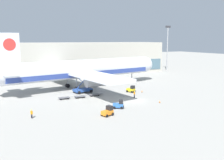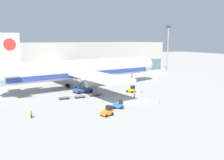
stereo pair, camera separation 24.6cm
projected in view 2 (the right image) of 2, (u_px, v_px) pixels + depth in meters
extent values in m
plane|color=#9E9B93|center=(136.00, 101.00, 62.75)|extent=(400.00, 400.00, 0.00)
cube|color=#BCB7A8|center=(65.00, 59.00, 106.90)|extent=(90.00, 18.00, 14.00)
cube|color=slate|center=(72.00, 69.00, 99.42)|extent=(88.20, 0.20, 4.90)
cylinder|color=#9EA0A5|center=(168.00, 49.00, 124.69)|extent=(0.50, 0.50, 21.06)
cube|color=#333338|center=(169.00, 27.00, 122.93)|extent=(2.80, 0.50, 1.00)
cylinder|color=silver|center=(84.00, 69.00, 78.78)|extent=(52.31, 12.57, 5.80)
cube|color=#2D428E|center=(84.00, 73.00, 78.99)|extent=(48.17, 11.91, 1.45)
sphere|color=silver|center=(145.00, 64.00, 93.45)|extent=(5.68, 5.68, 5.68)
cube|color=silver|center=(10.00, 48.00, 65.37)|extent=(5.21, 1.12, 8.00)
cylinder|color=red|center=(9.00, 45.00, 65.21)|extent=(3.24, 0.96, 3.20)
cube|color=silver|center=(7.00, 72.00, 65.79)|extent=(5.27, 13.36, 0.50)
cube|color=silver|center=(76.00, 72.00, 77.43)|extent=(14.22, 48.63, 0.90)
cylinder|color=#9EA0A5|center=(93.00, 82.00, 69.55)|extent=(4.53, 3.33, 2.80)
cylinder|color=#9EA0A5|center=(63.00, 74.00, 85.89)|extent=(4.53, 3.33, 2.80)
cylinder|color=#9EA0A5|center=(132.00, 75.00, 90.48)|extent=(0.36, 0.36, 4.00)
cylinder|color=black|center=(132.00, 80.00, 90.80)|extent=(1.41, 1.06, 1.30)
cylinder|color=#9EA0A5|center=(77.00, 82.00, 74.40)|extent=(0.36, 0.36, 4.00)
cylinder|color=black|center=(77.00, 89.00, 74.71)|extent=(1.41, 1.06, 1.30)
cylinder|color=#9EA0A5|center=(68.00, 79.00, 79.58)|extent=(0.36, 0.36, 4.00)
cylinder|color=black|center=(68.00, 86.00, 79.90)|extent=(1.41, 1.06, 1.30)
cube|color=#284C99|center=(83.00, 90.00, 72.49)|extent=(5.55, 3.66, 0.70)
cube|color=#B2B2B7|center=(83.00, 75.00, 71.80)|extent=(5.27, 3.47, 0.30)
cube|color=yellow|center=(82.00, 73.00, 71.71)|extent=(5.27, 3.47, 0.08)
cube|color=#284C99|center=(83.00, 82.00, 72.11)|extent=(4.25, 0.72, 4.07)
cube|color=#284C99|center=(83.00, 82.00, 72.11)|extent=(4.25, 0.72, 4.07)
cylinder|color=black|center=(86.00, 89.00, 74.86)|extent=(0.94, 0.47, 0.90)
cylinder|color=black|center=(91.00, 91.00, 72.43)|extent=(0.94, 0.47, 0.90)
cylinder|color=black|center=(74.00, 91.00, 72.66)|extent=(0.94, 0.47, 0.90)
cylinder|color=black|center=(79.00, 93.00, 70.23)|extent=(0.94, 0.47, 0.90)
cube|color=#2D66B7|center=(118.00, 105.00, 55.79)|extent=(2.69, 2.40, 0.80)
cube|color=black|center=(121.00, 102.00, 55.61)|extent=(1.42, 1.53, 0.90)
cube|color=black|center=(123.00, 107.00, 55.75)|extent=(0.80, 1.16, 0.24)
cylinder|color=black|center=(122.00, 106.00, 56.49)|extent=(0.64, 0.52, 0.60)
cylinder|color=black|center=(121.00, 108.00, 55.11)|extent=(0.64, 0.52, 0.60)
cylinder|color=black|center=(115.00, 106.00, 56.61)|extent=(0.64, 0.52, 0.60)
cylinder|color=black|center=(114.00, 108.00, 55.23)|extent=(0.64, 0.52, 0.60)
cube|color=orange|center=(107.00, 112.00, 50.26)|extent=(2.63, 2.08, 0.80)
cube|color=black|center=(109.00, 108.00, 50.59)|extent=(1.26, 1.47, 0.90)
cube|color=black|center=(111.00, 113.00, 51.19)|extent=(0.56, 1.24, 0.24)
cylinder|color=black|center=(107.00, 113.00, 51.38)|extent=(0.65, 0.42, 0.60)
cylinder|color=black|center=(112.00, 114.00, 50.42)|extent=(0.65, 0.42, 0.60)
cylinder|color=black|center=(102.00, 115.00, 50.23)|extent=(0.65, 0.42, 0.60)
cylinder|color=black|center=(107.00, 116.00, 49.27)|extent=(0.65, 0.42, 0.60)
cube|color=yellow|center=(131.00, 90.00, 72.98)|extent=(2.31, 2.69, 0.80)
cube|color=black|center=(133.00, 87.00, 72.47)|extent=(1.52, 1.37, 0.90)
cube|color=black|center=(134.00, 91.00, 72.32)|extent=(1.19, 0.73, 0.24)
cylinder|color=black|center=(134.00, 91.00, 73.15)|extent=(0.49, 0.64, 0.60)
cylinder|color=black|center=(132.00, 92.00, 72.02)|extent=(0.49, 0.64, 0.60)
cylinder|color=black|center=(130.00, 90.00, 74.06)|extent=(0.49, 0.64, 0.60)
cylinder|color=black|center=(127.00, 91.00, 72.93)|extent=(0.49, 0.64, 0.60)
cube|color=#56565B|center=(64.00, 98.00, 64.40)|extent=(2.90, 1.69, 0.12)
cube|color=#56565B|center=(71.00, 97.00, 65.12)|extent=(0.90, 0.14, 0.08)
cylinder|color=black|center=(67.00, 98.00, 65.40)|extent=(0.37, 0.17, 0.36)
cylinder|color=black|center=(68.00, 99.00, 64.24)|extent=(0.37, 0.17, 0.36)
cylinder|color=black|center=(60.00, 98.00, 64.63)|extent=(0.37, 0.17, 0.36)
cylinder|color=black|center=(61.00, 99.00, 63.47)|extent=(0.37, 0.17, 0.36)
cube|color=#56565B|center=(80.00, 96.00, 65.88)|extent=(2.90, 1.69, 0.12)
cube|color=#56565B|center=(86.00, 96.00, 66.60)|extent=(0.90, 0.14, 0.08)
cylinder|color=black|center=(83.00, 96.00, 66.88)|extent=(0.37, 0.17, 0.36)
cylinder|color=black|center=(84.00, 97.00, 65.72)|extent=(0.37, 0.17, 0.36)
cylinder|color=black|center=(76.00, 97.00, 66.11)|extent=(0.37, 0.17, 0.36)
cylinder|color=black|center=(77.00, 98.00, 64.96)|extent=(0.37, 0.17, 0.36)
cube|color=#56565B|center=(94.00, 94.00, 68.15)|extent=(2.90, 1.69, 0.12)
cube|color=#56565B|center=(101.00, 94.00, 68.87)|extent=(0.90, 0.14, 0.08)
cylinder|color=black|center=(97.00, 95.00, 69.15)|extent=(0.37, 0.17, 0.36)
cylinder|color=black|center=(99.00, 95.00, 67.99)|extent=(0.37, 0.17, 0.36)
cylinder|color=black|center=(90.00, 95.00, 68.38)|extent=(0.37, 0.17, 0.36)
cylinder|color=black|center=(92.00, 96.00, 67.23)|extent=(0.37, 0.17, 0.36)
cylinder|color=black|center=(134.00, 96.00, 66.32)|extent=(0.14, 0.14, 0.88)
cylinder|color=black|center=(134.00, 96.00, 66.17)|extent=(0.14, 0.14, 0.88)
cube|color=orange|center=(134.00, 93.00, 66.12)|extent=(0.42, 0.34, 0.66)
cylinder|color=orange|center=(135.00, 93.00, 66.30)|extent=(0.09, 0.09, 0.59)
cylinder|color=orange|center=(134.00, 93.00, 65.94)|extent=(0.09, 0.09, 0.59)
sphere|color=#DBB28E|center=(134.00, 91.00, 66.05)|extent=(0.24, 0.24, 0.24)
sphere|color=yellow|center=(134.00, 91.00, 66.04)|extent=(0.23, 0.23, 0.23)
cylinder|color=black|center=(32.00, 116.00, 48.75)|extent=(0.14, 0.14, 0.84)
cylinder|color=black|center=(31.00, 116.00, 48.83)|extent=(0.14, 0.14, 0.84)
cube|color=orange|center=(31.00, 112.00, 48.67)|extent=(0.40, 0.42, 0.63)
cylinder|color=orange|center=(32.00, 112.00, 48.57)|extent=(0.09, 0.09, 0.57)
cylinder|color=orange|center=(30.00, 112.00, 48.76)|extent=(0.09, 0.09, 0.57)
sphere|color=tan|center=(31.00, 110.00, 48.60)|extent=(0.23, 0.23, 0.23)
sphere|color=yellow|center=(31.00, 110.00, 48.59)|extent=(0.22, 0.22, 0.22)
cube|color=black|center=(160.00, 103.00, 60.77)|extent=(0.40, 0.40, 0.04)
cone|color=orange|center=(160.00, 101.00, 60.71)|extent=(0.32, 0.32, 0.68)
cylinder|color=white|center=(160.00, 101.00, 60.71)|extent=(0.19, 0.19, 0.10)
cube|color=black|center=(142.00, 92.00, 73.00)|extent=(0.40, 0.40, 0.04)
cone|color=orange|center=(142.00, 91.00, 72.94)|extent=(0.32, 0.32, 0.68)
cylinder|color=white|center=(142.00, 91.00, 72.93)|extent=(0.19, 0.19, 0.09)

